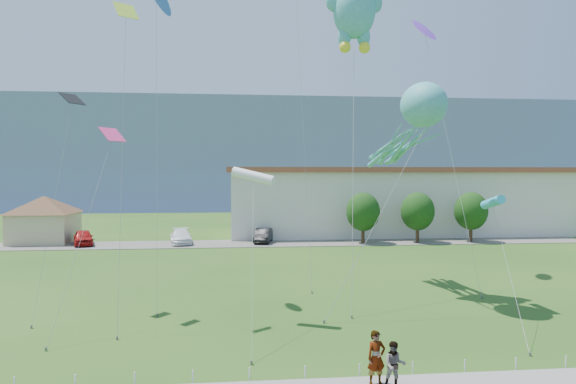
{
  "coord_description": "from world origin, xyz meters",
  "views": [
    {
      "loc": [
        -3.46,
        -19.37,
        7.4
      ],
      "look_at": [
        -0.68,
        8.0,
        6.44
      ],
      "focal_mm": 32.0,
      "sensor_mm": 36.0,
      "label": 1
    }
  ],
  "objects_px": {
    "parked_car_red": "(83,237)",
    "pedestrian_left": "(376,358)",
    "pedestrian_right": "(395,365)",
    "parked_car_white": "(181,236)",
    "octopus_kite": "(414,123)",
    "teddy_bear_kite": "(354,5)",
    "warehouse": "(465,200)",
    "parked_car_black": "(263,235)",
    "pavilion": "(44,215)"
  },
  "relations": [
    {
      "from": "pedestrian_right",
      "to": "teddy_bear_kite",
      "type": "xyz_separation_m",
      "value": [
        2.05,
        15.09,
        17.1
      ]
    },
    {
      "from": "pedestrian_left",
      "to": "parked_car_black",
      "type": "distance_m",
      "value": 37.72
    },
    {
      "from": "octopus_kite",
      "to": "teddy_bear_kite",
      "type": "bearing_deg",
      "value": 140.13
    },
    {
      "from": "parked_car_red",
      "to": "parked_car_black",
      "type": "distance_m",
      "value": 18.68
    },
    {
      "from": "pavilion",
      "to": "warehouse",
      "type": "xyz_separation_m",
      "value": [
        50.0,
        6.0,
        1.1
      ]
    },
    {
      "from": "pedestrian_right",
      "to": "pavilion",
      "type": "bearing_deg",
      "value": 133.08
    },
    {
      "from": "parked_car_red",
      "to": "pedestrian_left",
      "type": "bearing_deg",
      "value": -78.72
    },
    {
      "from": "parked_car_white",
      "to": "parked_car_black",
      "type": "height_order",
      "value": "same"
    },
    {
      "from": "warehouse",
      "to": "pedestrian_right",
      "type": "height_order",
      "value": "warehouse"
    },
    {
      "from": "warehouse",
      "to": "parked_car_red",
      "type": "distance_m",
      "value": 46.16
    },
    {
      "from": "pedestrian_right",
      "to": "pedestrian_left",
      "type": "bearing_deg",
      "value": 155.83
    },
    {
      "from": "warehouse",
      "to": "parked_car_red",
      "type": "xyz_separation_m",
      "value": [
        -45.24,
        -8.6,
        -3.28
      ]
    },
    {
      "from": "pedestrian_right",
      "to": "teddy_bear_kite",
      "type": "height_order",
      "value": "teddy_bear_kite"
    },
    {
      "from": "teddy_bear_kite",
      "to": "parked_car_black",
      "type": "bearing_deg",
      "value": 101.11
    },
    {
      "from": "pedestrian_left",
      "to": "parked_car_white",
      "type": "height_order",
      "value": "pedestrian_left"
    },
    {
      "from": "pavilion",
      "to": "teddy_bear_kite",
      "type": "height_order",
      "value": "teddy_bear_kite"
    },
    {
      "from": "parked_car_red",
      "to": "teddy_bear_kite",
      "type": "bearing_deg",
      "value": -62.07
    },
    {
      "from": "octopus_kite",
      "to": "parked_car_black",
      "type": "bearing_deg",
      "value": 106.47
    },
    {
      "from": "pavilion",
      "to": "parked_car_red",
      "type": "xyz_separation_m",
      "value": [
        4.76,
        -2.6,
        -2.18
      ]
    },
    {
      "from": "warehouse",
      "to": "octopus_kite",
      "type": "height_order",
      "value": "octopus_kite"
    },
    {
      "from": "pedestrian_right",
      "to": "parked_car_black",
      "type": "bearing_deg",
      "value": 104.23
    },
    {
      "from": "parked_car_red",
      "to": "parked_car_white",
      "type": "bearing_deg",
      "value": -16.93
    },
    {
      "from": "parked_car_red",
      "to": "parked_car_white",
      "type": "distance_m",
      "value": 9.96
    },
    {
      "from": "warehouse",
      "to": "octopus_kite",
      "type": "distance_m",
      "value": 39.48
    },
    {
      "from": "parked_car_red",
      "to": "teddy_bear_kite",
      "type": "relative_size",
      "value": 0.22
    },
    {
      "from": "parked_car_white",
      "to": "octopus_kite",
      "type": "xyz_separation_m",
      "value": [
        16.25,
        -25.51,
        9.58
      ]
    },
    {
      "from": "octopus_kite",
      "to": "parked_car_white",
      "type": "bearing_deg",
      "value": 122.5
    },
    {
      "from": "pavilion",
      "to": "pedestrian_left",
      "type": "height_order",
      "value": "pavilion"
    },
    {
      "from": "warehouse",
      "to": "teddy_bear_kite",
      "type": "relative_size",
      "value": 2.95
    },
    {
      "from": "pedestrian_right",
      "to": "parked_car_white",
      "type": "bearing_deg",
      "value": 116.9
    },
    {
      "from": "pedestrian_left",
      "to": "octopus_kite",
      "type": "distance_m",
      "value": 16.36
    },
    {
      "from": "parked_car_black",
      "to": "pavilion",
      "type": "bearing_deg",
      "value": -174.63
    },
    {
      "from": "warehouse",
      "to": "teddy_bear_kite",
      "type": "height_order",
      "value": "teddy_bear_kite"
    },
    {
      "from": "parked_car_white",
      "to": "parked_car_black",
      "type": "relative_size",
      "value": 1.13
    },
    {
      "from": "pedestrian_right",
      "to": "parked_car_white",
      "type": "height_order",
      "value": "pedestrian_right"
    },
    {
      "from": "parked_car_red",
      "to": "pavilion",
      "type": "bearing_deg",
      "value": 133.96
    },
    {
      "from": "pedestrian_left",
      "to": "teddy_bear_kite",
      "type": "relative_size",
      "value": 0.09
    },
    {
      "from": "pavilion",
      "to": "teddy_bear_kite",
      "type": "xyz_separation_m",
      "value": [
        27.95,
        -25.5,
        14.97
      ]
    },
    {
      "from": "parked_car_black",
      "to": "octopus_kite",
      "type": "xyz_separation_m",
      "value": [
        7.53,
        -25.48,
        9.58
      ]
    },
    {
      "from": "parked_car_red",
      "to": "parked_car_white",
      "type": "xyz_separation_m",
      "value": [
        9.96,
        0.09,
        -0.03
      ]
    },
    {
      "from": "pedestrian_left",
      "to": "parked_car_red",
      "type": "xyz_separation_m",
      "value": [
        -20.6,
        37.62,
        -0.19
      ]
    },
    {
      "from": "pedestrian_right",
      "to": "parked_car_black",
      "type": "relative_size",
      "value": 0.35
    },
    {
      "from": "pedestrian_left",
      "to": "parked_car_black",
      "type": "relative_size",
      "value": 0.41
    },
    {
      "from": "warehouse",
      "to": "pavilion",
      "type": "bearing_deg",
      "value": -173.16
    },
    {
      "from": "pedestrian_right",
      "to": "octopus_kite",
      "type": "xyz_separation_m",
      "value": [
        5.07,
        12.56,
        9.49
      ]
    },
    {
      "from": "parked_car_red",
      "to": "parked_car_black",
      "type": "xyz_separation_m",
      "value": [
        18.68,
        0.06,
        -0.03
      ]
    },
    {
      "from": "parked_car_red",
      "to": "teddy_bear_kite",
      "type": "distance_m",
      "value": 36.83
    },
    {
      "from": "warehouse",
      "to": "parked_car_red",
      "type": "relative_size",
      "value": 13.28
    },
    {
      "from": "pedestrian_left",
      "to": "pedestrian_right",
      "type": "bearing_deg",
      "value": -45.95
    },
    {
      "from": "pavilion",
      "to": "pedestrian_right",
      "type": "xyz_separation_m",
      "value": [
        25.9,
        -40.59,
        -2.13
      ]
    }
  ]
}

